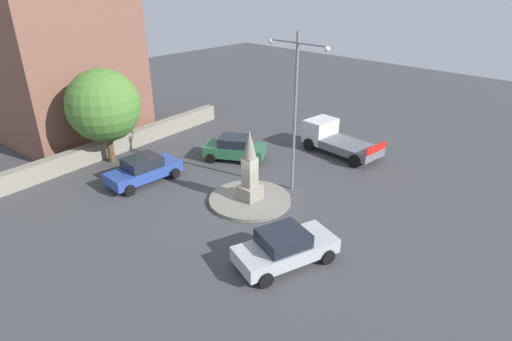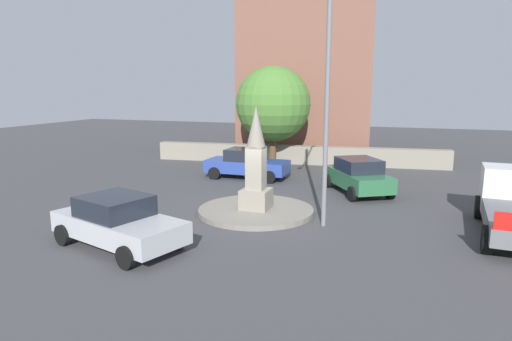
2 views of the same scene
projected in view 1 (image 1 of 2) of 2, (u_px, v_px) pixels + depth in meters
The scene contains 11 objects.
ground_plane at pixel (250, 201), 22.43m from camera, with size 80.00×80.00×0.00m, color #424244.
traffic_island at pixel (250, 200), 22.39m from camera, with size 4.38×4.38×0.19m, color gray.
monument at pixel (250, 170), 21.64m from camera, with size 1.05×1.05×3.88m.
streetlamp at pixel (295, 100), 21.58m from camera, with size 3.73×0.28×8.57m.
car_green_waiting at pixel (235, 148), 27.09m from camera, with size 4.21×3.49×1.59m.
car_silver_passing at pixel (285, 247), 17.36m from camera, with size 3.06×4.67×1.55m.
car_blue_approaching at pixel (144, 170), 24.18m from camera, with size 1.99×4.30×1.55m.
truck_white_parked_right at pixel (335, 139), 28.28m from camera, with size 5.45×2.80×1.98m.
stone_boundary_wall at pixel (119, 144), 28.45m from camera, with size 18.17×0.70×1.13m, color gray.
corner_building at pixel (63, 60), 29.21m from camera, with size 8.82×7.52×11.13m, color brown.
tree_near_wall at pixel (103, 106), 25.58m from camera, with size 4.49×4.49×5.98m.
Camera 1 is at (-13.72, 13.95, 11.09)m, focal length 29.34 mm.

